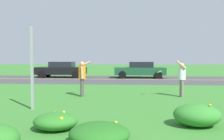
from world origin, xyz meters
name	(u,v)px	position (x,y,z in m)	size (l,w,h in m)	color
ground_plane	(115,98)	(0.00, 9.53, 0.00)	(120.00, 120.00, 0.00)	#387A2D
highway_strip	(122,79)	(0.00, 19.07, 0.00)	(120.00, 8.13, 0.01)	#424244
highway_center_stripe	(122,79)	(0.00, 19.07, 0.01)	(120.00, 0.16, 0.00)	yellow
daylily_clump_front_left	(197,115)	(2.40, 5.04, 0.29)	(1.22, 1.04, 0.61)	#337F2D
daylily_clump_mid_center	(56,121)	(-1.18, 4.45, 0.21)	(1.10, 0.98, 0.43)	#2D7526
daylily_clump_front_right	(100,133)	(0.02, 3.53, 0.21)	(1.27, 1.22, 0.44)	#23661E
sign_post_near_path	(32,68)	(-2.72, 6.80, 1.43)	(0.07, 0.10, 2.86)	#93969B
person_thrower_orange_shirt	(82,75)	(-1.56, 9.79, 0.97)	(0.54, 0.50, 1.65)	orange
person_catcher_white_shirt	(182,77)	(3.01, 10.01, 0.93)	(0.48, 0.50, 1.68)	silver
frisbee_lime	(159,72)	(1.98, 9.93, 1.15)	(0.25, 0.24, 0.13)	#8CD133
car_dark_green_center_left	(140,70)	(1.55, 20.89, 0.74)	(4.50, 2.00, 1.45)	#194C2D
car_black_center_right	(61,69)	(-5.67, 20.89, 0.74)	(4.50, 2.00, 1.45)	black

